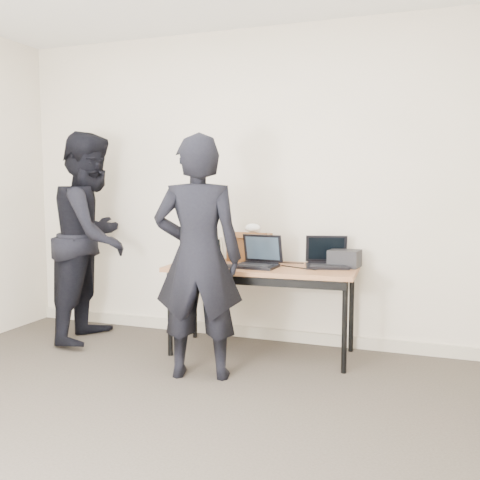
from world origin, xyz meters
The scene contains 13 objects.
room centered at (0.00, 0.00, 1.35)m, with size 4.60×4.60×2.80m.
desk centered at (0.20, 1.83, 0.66)m, with size 1.53×0.72×0.72m.
laptop_beige centered at (-0.30, 1.81, 0.76)m, with size 0.33×0.32×0.22m.
laptop_center centered at (0.19, 1.80, 0.78)m, with size 0.34×0.33×0.25m.
laptop_right centered at (0.70, 1.99, 0.78)m, with size 0.40×0.39×0.24m.
leather_satchel centered at (0.02, 2.06, 0.85)m, with size 0.37×0.20×0.25m.
tissue centered at (0.05, 2.06, 1.00)m, with size 0.13×0.10×0.08m, color white.
equipment_box centered at (0.83, 2.02, 0.79)m, with size 0.24×0.20×0.14m, color black.
power_brick centered at (-0.02, 1.66, 0.73)m, with size 0.08×0.05×0.03m, color black.
cables centered at (0.16, 1.82, 0.72)m, with size 1.01×0.44×0.01m.
person_typist centered at (-0.07, 1.20, 0.86)m, with size 0.63×0.41×1.72m, color black.
person_observer centered at (-1.34, 1.76, 0.91)m, with size 0.88×0.69×1.82m, color black.
baseboard centered at (0.00, 2.23, 0.05)m, with size 4.50×0.03×0.10m, color #B5AB96.
Camera 1 is at (1.46, -2.21, 1.38)m, focal length 40.00 mm.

